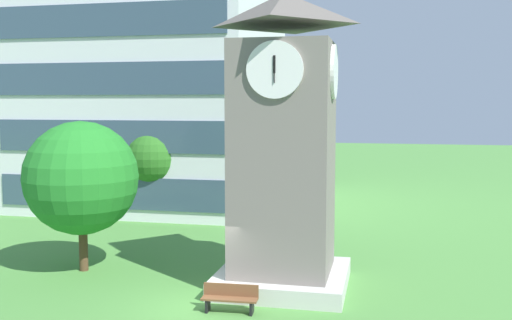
{
  "coord_description": "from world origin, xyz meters",
  "views": [
    {
      "loc": [
        5.97,
        -17.84,
        6.68
      ],
      "look_at": [
        1.23,
        3.71,
        4.51
      ],
      "focal_mm": 41.11,
      "sensor_mm": 36.0,
      "label": 1
    }
  ],
  "objects_px": {
    "clock_tower": "(284,158)",
    "tree_streetside": "(154,158)",
    "park_bench": "(230,298)",
    "tree_near_tower": "(81,178)"
  },
  "relations": [
    {
      "from": "clock_tower",
      "to": "tree_streetside",
      "type": "distance_m",
      "value": 14.08
    },
    {
      "from": "tree_near_tower",
      "to": "park_bench",
      "type": "bearing_deg",
      "value": -25.26
    },
    {
      "from": "park_bench",
      "to": "tree_streetside",
      "type": "height_order",
      "value": "tree_streetside"
    },
    {
      "from": "tree_streetside",
      "to": "clock_tower",
      "type": "bearing_deg",
      "value": -48.73
    },
    {
      "from": "park_bench",
      "to": "clock_tower",
      "type": "bearing_deg",
      "value": 67.89
    },
    {
      "from": "park_bench",
      "to": "tree_near_tower",
      "type": "distance_m",
      "value": 8.31
    },
    {
      "from": "park_bench",
      "to": "tree_streetside",
      "type": "relative_size",
      "value": 0.35
    },
    {
      "from": "park_bench",
      "to": "tree_near_tower",
      "type": "height_order",
      "value": "tree_near_tower"
    },
    {
      "from": "clock_tower",
      "to": "park_bench",
      "type": "bearing_deg",
      "value": -112.11
    },
    {
      "from": "clock_tower",
      "to": "park_bench",
      "type": "height_order",
      "value": "clock_tower"
    }
  ]
}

